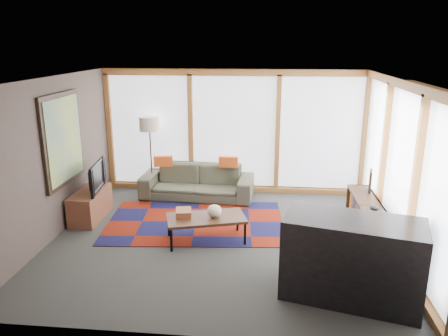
# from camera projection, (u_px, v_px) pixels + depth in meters

# --- Properties ---
(ground) EXTENTS (5.50, 5.50, 0.00)m
(ground) POSITION_uv_depth(u_px,v_px,m) (222.00, 239.00, 7.20)
(ground) COLOR #31312E
(ground) RESTS_ON ground
(room_envelope) EXTENTS (5.52, 5.02, 2.62)m
(room_envelope) POSITION_uv_depth(u_px,v_px,m) (254.00, 141.00, 7.26)
(room_envelope) COLOR #463732
(room_envelope) RESTS_ON ground
(rug) EXTENTS (3.29, 2.27, 0.01)m
(rug) POSITION_uv_depth(u_px,v_px,m) (196.00, 222.00, 7.86)
(rug) COLOR maroon
(rug) RESTS_ON ground
(sofa) EXTENTS (2.33, 1.02, 0.67)m
(sofa) POSITION_uv_depth(u_px,v_px,m) (197.00, 182.00, 9.03)
(sofa) COLOR #3A3E2E
(sofa) RESTS_ON ground
(pillow_left) EXTENTS (0.40, 0.20, 0.21)m
(pillow_left) POSITION_uv_depth(u_px,v_px,m) (163.00, 161.00, 8.93)
(pillow_left) COLOR #CF5019
(pillow_left) RESTS_ON sofa
(pillow_right) EXTENTS (0.39, 0.13, 0.22)m
(pillow_right) POSITION_uv_depth(u_px,v_px,m) (228.00, 162.00, 8.88)
(pillow_right) COLOR #CF5019
(pillow_right) RESTS_ON sofa
(floor_lamp) EXTENTS (0.42, 0.42, 1.65)m
(floor_lamp) POSITION_uv_depth(u_px,v_px,m) (151.00, 156.00, 9.15)
(floor_lamp) COLOR #2E2216
(floor_lamp) RESTS_ON ground
(coffee_table) EXTENTS (1.37, 0.95, 0.42)m
(coffee_table) POSITION_uv_depth(u_px,v_px,m) (206.00, 229.00, 7.07)
(coffee_table) COLOR #32220E
(coffee_table) RESTS_ON ground
(book_stack) EXTENTS (0.30, 0.34, 0.10)m
(book_stack) POSITION_uv_depth(u_px,v_px,m) (184.00, 213.00, 7.06)
(book_stack) COLOR brown
(book_stack) RESTS_ON coffee_table
(vase) EXTENTS (0.28, 0.28, 0.20)m
(vase) POSITION_uv_depth(u_px,v_px,m) (214.00, 211.00, 6.99)
(vase) COLOR beige
(vase) RESTS_ON coffee_table
(bookshelf) EXTENTS (0.40, 2.17, 0.54)m
(bookshelf) POSITION_uv_depth(u_px,v_px,m) (369.00, 221.00, 7.23)
(bookshelf) COLOR #32220E
(bookshelf) RESTS_ON ground
(bowl_a) EXTENTS (0.24, 0.24, 0.10)m
(bowl_a) POSITION_uv_depth(u_px,v_px,m) (382.00, 215.00, 6.64)
(bowl_a) COLOR black
(bowl_a) RESTS_ON bookshelf
(bowl_b) EXTENTS (0.16, 0.16, 0.07)m
(bowl_b) POSITION_uv_depth(u_px,v_px,m) (374.00, 208.00, 6.96)
(bowl_b) COLOR black
(bowl_b) RESTS_ON bookshelf
(shelf_picture) EXTENTS (0.09, 0.30, 0.39)m
(shelf_picture) POSITION_uv_depth(u_px,v_px,m) (370.00, 181.00, 7.78)
(shelf_picture) COLOR black
(shelf_picture) RESTS_ON bookshelf
(tv_console) EXTENTS (0.44, 1.06, 0.53)m
(tv_console) POSITION_uv_depth(u_px,v_px,m) (91.00, 205.00, 7.95)
(tv_console) COLOR brown
(tv_console) RESTS_ON ground
(television) EXTENTS (0.23, 0.92, 0.53)m
(television) POSITION_uv_depth(u_px,v_px,m) (93.00, 177.00, 7.83)
(television) COLOR black
(television) RESTS_ON tv_console
(bar_counter) EXTENTS (1.81, 1.18, 1.05)m
(bar_counter) POSITION_uv_depth(u_px,v_px,m) (352.00, 259.00, 5.42)
(bar_counter) COLOR black
(bar_counter) RESTS_ON ground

